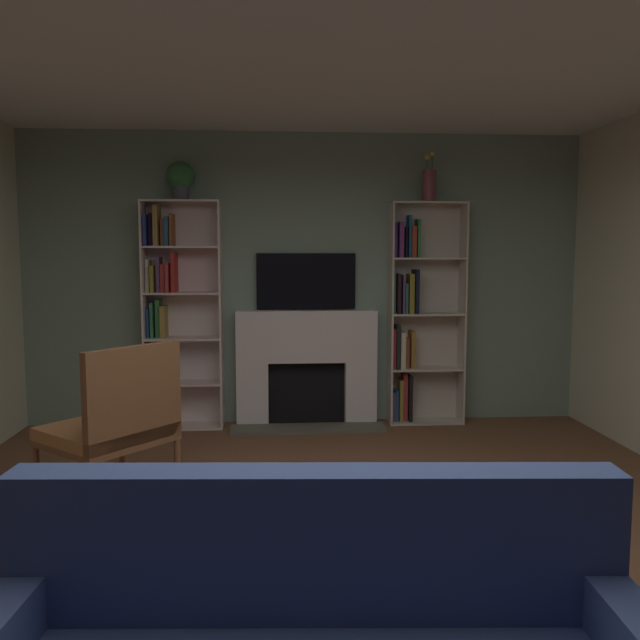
% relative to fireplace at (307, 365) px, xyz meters
% --- Properties ---
extents(ground_plane, '(7.74, 7.74, 0.00)m').
position_rel_fireplace_xyz_m(ground_plane, '(0.00, -3.12, -0.58)').
color(ground_plane, brown).
extents(wall_back_accent, '(5.46, 0.06, 2.79)m').
position_rel_fireplace_xyz_m(wall_back_accent, '(0.00, 0.14, 0.82)').
color(wall_back_accent, gray).
rests_on(wall_back_accent, ground_plane).
extents(fireplace, '(1.44, 0.51, 1.10)m').
position_rel_fireplace_xyz_m(fireplace, '(0.00, 0.00, 0.00)').
color(fireplace, white).
rests_on(fireplace, ground_plane).
extents(tv, '(0.95, 0.06, 0.54)m').
position_rel_fireplace_xyz_m(tv, '(0.00, 0.08, 0.80)').
color(tv, black).
rests_on(tv, fireplace).
extents(bookshelf_left, '(0.72, 0.30, 2.13)m').
position_rel_fireplace_xyz_m(bookshelf_left, '(-1.24, -0.00, 0.54)').
color(bookshelf_left, silver).
rests_on(bookshelf_left, ground_plane).
extents(bookshelf_right, '(0.72, 0.27, 2.13)m').
position_rel_fireplace_xyz_m(bookshelf_right, '(1.06, 0.01, 0.45)').
color(bookshelf_right, beige).
rests_on(bookshelf_right, ground_plane).
extents(potted_plant, '(0.26, 0.26, 0.35)m').
position_rel_fireplace_xyz_m(potted_plant, '(-1.15, -0.04, 1.75)').
color(potted_plant, '#4D4E60').
rests_on(potted_plant, bookshelf_left).
extents(vase_with_flowers, '(0.13, 0.13, 0.46)m').
position_rel_fireplace_xyz_m(vase_with_flowers, '(1.15, -0.04, 1.71)').
color(vase_with_flowers, brown).
rests_on(vase_with_flowers, bookshelf_right).
extents(armchair, '(0.95, 0.95, 1.07)m').
position_rel_fireplace_xyz_m(armchair, '(-1.33, -1.97, -0.03)').
color(armchair, brown).
rests_on(armchair, ground_plane).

